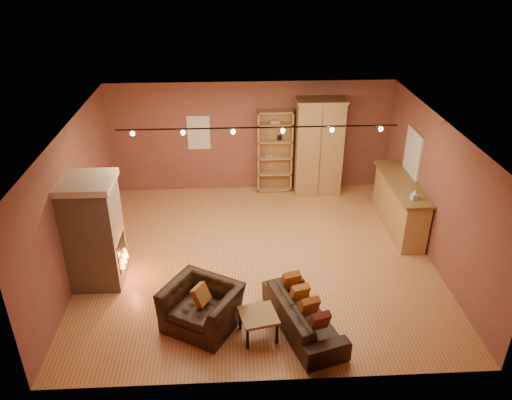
{
  "coord_description": "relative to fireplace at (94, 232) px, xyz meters",
  "views": [
    {
      "loc": [
        -0.51,
        -8.53,
        5.79
      ],
      "look_at": [
        -0.04,
        0.2,
        1.21
      ],
      "focal_mm": 35.0,
      "sensor_mm": 36.0,
      "label": 1
    }
  ],
  "objects": [
    {
      "name": "bar_counter",
      "position": [
        6.24,
        1.63,
        -0.48
      ],
      "size": [
        0.64,
        2.39,
        1.15
      ],
      "color": "tan",
      "rests_on": "floor"
    },
    {
      "name": "tissue_box",
      "position": [
        6.19,
        0.8,
        0.17
      ],
      "size": [
        0.13,
        0.13,
        0.21
      ],
      "rotation": [
        0.0,
        0.0,
        0.19
      ],
      "color": "#90CFE7",
      "rests_on": "bar_counter"
    },
    {
      "name": "right_window",
      "position": [
        6.51,
        2.0,
        0.59
      ],
      "size": [
        0.05,
        0.9,
        1.0
      ],
      "primitive_type": "cube",
      "color": "silver",
      "rests_on": "right_wall"
    },
    {
      "name": "left_wall",
      "position": [
        -0.46,
        0.6,
        0.34
      ],
      "size": [
        0.02,
        6.5,
        2.8
      ],
      "primitive_type": "cube",
      "color": "brown",
      "rests_on": "floor"
    },
    {
      "name": "floor",
      "position": [
        3.04,
        0.6,
        -1.06
      ],
      "size": [
        7.0,
        7.0,
        0.0
      ],
      "primitive_type": "plane",
      "color": "#AA6C3C",
      "rests_on": "ground"
    },
    {
      "name": "ceiling",
      "position": [
        3.04,
        0.6,
        1.74
      ],
      "size": [
        7.0,
        7.0,
        0.0
      ],
      "primitive_type": "plane",
      "rotation": [
        3.14,
        0.0,
        0.0
      ],
      "color": "#57381B",
      "rests_on": "back_wall"
    },
    {
      "name": "bookcase",
      "position": [
        3.63,
        3.74,
        0.02
      ],
      "size": [
        0.87,
        0.34,
        2.13
      ],
      "color": "tan",
      "rests_on": "floor"
    },
    {
      "name": "back_wall",
      "position": [
        3.04,
        3.85,
        0.34
      ],
      "size": [
        7.0,
        0.02,
        2.8
      ],
      "primitive_type": "cube",
      "color": "brown",
      "rests_on": "floor"
    },
    {
      "name": "loveseat",
      "position": [
        3.66,
        -1.56,
        -0.67
      ],
      "size": [
        1.09,
        1.99,
        0.78
      ],
      "rotation": [
        0.0,
        0.0,
        1.87
      ],
      "color": "black",
      "rests_on": "floor"
    },
    {
      "name": "right_wall",
      "position": [
        6.54,
        0.6,
        0.34
      ],
      "size": [
        0.02,
        6.5,
        2.8
      ],
      "primitive_type": "cube",
      "color": "brown",
      "rests_on": "floor"
    },
    {
      "name": "armoire",
      "position": [
        4.7,
        3.54,
        0.17
      ],
      "size": [
        1.2,
        0.68,
        2.45
      ],
      "color": "tan",
      "rests_on": "floor"
    },
    {
      "name": "coffee_table",
      "position": [
        2.9,
        -1.69,
        -0.68
      ],
      "size": [
        0.69,
        0.69,
        0.44
      ],
      "rotation": [
        0.0,
        0.0,
        0.21
      ],
      "color": "brown",
      "rests_on": "floor"
    },
    {
      "name": "armchair",
      "position": [
        1.98,
        -1.39,
        -0.55
      ],
      "size": [
        1.38,
        1.24,
        1.02
      ],
      "rotation": [
        0.0,
        0.0,
        -0.53
      ],
      "color": "black",
      "rests_on": "floor"
    },
    {
      "name": "fireplace",
      "position": [
        0.0,
        0.0,
        0.0
      ],
      "size": [
        1.01,
        0.98,
        2.12
      ],
      "color": "tan",
      "rests_on": "floor"
    },
    {
      "name": "back_window",
      "position": [
        1.74,
        3.83,
        0.49
      ],
      "size": [
        0.56,
        0.04,
        0.86
      ],
      "primitive_type": "cube",
      "color": "silver",
      "rests_on": "back_wall"
    },
    {
      "name": "track_rail",
      "position": [
        3.04,
        0.8,
        1.63
      ],
      "size": [
        5.2,
        0.09,
        0.13
      ],
      "color": "black",
      "rests_on": "ceiling"
    }
  ]
}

